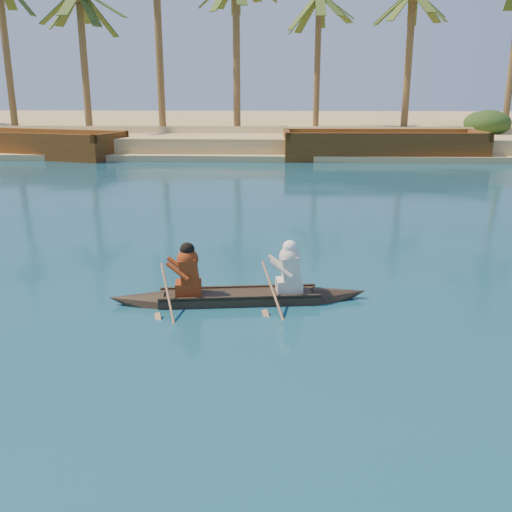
# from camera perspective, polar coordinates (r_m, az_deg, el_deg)

# --- Properties ---
(sandy_embankment) EXTENTS (150.00, 51.00, 1.50)m
(sandy_embankment) POSITION_cam_1_polar(r_m,az_deg,el_deg) (60.75, -5.72, 12.68)
(sandy_embankment) COLOR #DEC97D
(sandy_embankment) RESTS_ON ground
(palm_grove) EXTENTS (110.00, 14.00, 16.00)m
(palm_grove) POSITION_cam_1_polar(r_m,az_deg,el_deg) (49.05, -8.14, 20.49)
(palm_grove) COLOR #3B551E
(palm_grove) RESTS_ON ground
(shrub_cluster) EXTENTS (100.00, 6.00, 2.40)m
(shrub_cluster) POSITION_cam_1_polar(r_m,az_deg,el_deg) (45.58, -8.62, 12.24)
(shrub_cluster) COLOR #243D16
(shrub_cluster) RESTS_ON ground
(canoe) EXTENTS (5.48, 1.40, 1.50)m
(canoe) POSITION_cam_1_polar(r_m,az_deg,el_deg) (11.93, -1.69, -3.27)
(canoe) COLOR #2F271A
(canoe) RESTS_ON ground
(barge_mid) EXTENTS (12.46, 7.01, 1.97)m
(barge_mid) POSITION_cam_1_polar(r_m,az_deg,el_deg) (41.23, -21.17, 10.23)
(barge_mid) COLOR brown
(barge_mid) RESTS_ON ground
(barge_right) EXTENTS (12.66, 4.59, 2.09)m
(barge_right) POSITION_cam_1_polar(r_m,az_deg,el_deg) (38.01, 12.48, 10.56)
(barge_right) COLOR brown
(barge_right) RESTS_ON ground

